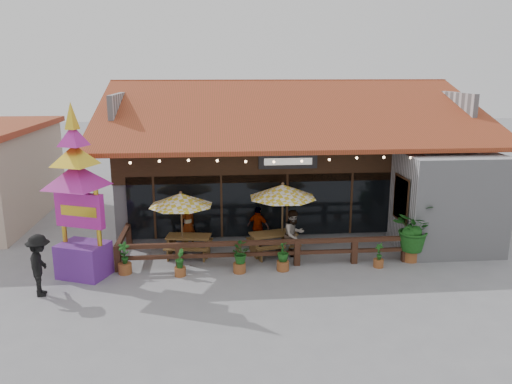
{
  "coord_description": "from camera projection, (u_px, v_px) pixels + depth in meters",
  "views": [
    {
      "loc": [
        -3.34,
        -16.32,
        6.51
      ],
      "look_at": [
        -1.72,
        1.5,
        2.12
      ],
      "focal_mm": 35.0,
      "sensor_mm": 36.0,
      "label": 1
    }
  ],
  "objects": [
    {
      "name": "planter_d",
      "position": [
        283.0,
        257.0,
        16.54
      ],
      "size": [
        0.54,
        0.54,
        1.01
      ],
      "color": "brown",
      "rests_on": "ground"
    },
    {
      "name": "patio_railing",
      "position": [
        245.0,
        247.0,
        17.03
      ],
      "size": [
        10.0,
        2.6,
        0.92
      ],
      "color": "#452618",
      "rests_on": "ground"
    },
    {
      "name": "umbrella_right",
      "position": [
        283.0,
        191.0,
        17.8
      ],
      "size": [
        3.18,
        3.18,
        2.63
      ],
      "color": "brown",
      "rests_on": "ground"
    },
    {
      "name": "diner_c",
      "position": [
        258.0,
        227.0,
        18.8
      ],
      "size": [
        0.95,
        0.8,
        1.53
      ],
      "primitive_type": "imported",
      "rotation": [
        0.0,
        0.0,
        2.57
      ],
      "color": "#351E11",
      "rests_on": "ground"
    },
    {
      "name": "planter_c",
      "position": [
        239.0,
        256.0,
        16.34
      ],
      "size": [
        0.8,
        0.81,
        1.02
      ],
      "color": "brown",
      "rests_on": "ground"
    },
    {
      "name": "picnic_table_right",
      "position": [
        273.0,
        240.0,
        18.04
      ],
      "size": [
        1.92,
        1.75,
        0.79
      ],
      "color": "brown",
      "rests_on": "ground"
    },
    {
      "name": "tropical_plant",
      "position": [
        412.0,
        229.0,
        17.2
      ],
      "size": [
        1.87,
        1.93,
        2.05
      ],
      "color": "brown",
      "rests_on": "ground"
    },
    {
      "name": "planter_e",
      "position": [
        379.0,
        257.0,
        16.84
      ],
      "size": [
        0.34,
        0.36,
        0.84
      ],
      "color": "brown",
      "rests_on": "ground"
    },
    {
      "name": "pedestrian",
      "position": [
        40.0,
        265.0,
        14.62
      ],
      "size": [
        0.89,
        1.31,
        1.87
      ],
      "primitive_type": "imported",
      "rotation": [
        0.0,
        0.0,
        1.75
      ],
      "color": "black",
      "rests_on": "ground"
    },
    {
      "name": "thai_sign_tower",
      "position": [
        77.0,
        180.0,
        15.45
      ],
      "size": [
        2.9,
        2.9,
        6.01
      ],
      "color": "#61268E",
      "rests_on": "ground"
    },
    {
      "name": "picnic_table_left",
      "position": [
        189.0,
        242.0,
        17.87
      ],
      "size": [
        1.74,
        1.56,
        0.75
      ],
      "color": "brown",
      "rests_on": "ground"
    },
    {
      "name": "umbrella_left",
      "position": [
        181.0,
        200.0,
        17.35
      ],
      "size": [
        2.86,
        2.86,
        2.42
      ],
      "color": "brown",
      "rests_on": "ground"
    },
    {
      "name": "planter_b",
      "position": [
        180.0,
        264.0,
        16.12
      ],
      "size": [
        0.37,
        0.37,
        0.9
      ],
      "color": "brown",
      "rests_on": "ground"
    },
    {
      "name": "restaurant_building",
      "position": [
        288.0,
        164.0,
        23.52
      ],
      "size": [
        15.5,
        14.73,
        6.09
      ],
      "color": "#B2B2B8",
      "rests_on": "ground"
    },
    {
      "name": "planter_a",
      "position": [
        125.0,
        260.0,
        16.29
      ],
      "size": [
        0.44,
        0.44,
        1.08
      ],
      "color": "brown",
      "rests_on": "ground"
    },
    {
      "name": "diner_a",
      "position": [
        188.0,
        225.0,
        18.38
      ],
      "size": [
        0.8,
        0.8,
        1.87
      ],
      "primitive_type": "imported",
      "rotation": [
        0.0,
        0.0,
        3.9
      ],
      "color": "#351E11",
      "rests_on": "ground"
    },
    {
      "name": "diner_b",
      "position": [
        294.0,
        235.0,
        17.47
      ],
      "size": [
        1.09,
        1.02,
        1.78
      ],
      "primitive_type": "imported",
      "rotation": [
        0.0,
        0.0,
        0.53
      ],
      "color": "#351E11",
      "rests_on": "ground"
    },
    {
      "name": "ground",
      "position": [
        308.0,
        259.0,
        17.63
      ],
      "size": [
        100.0,
        100.0,
        0.0
      ],
      "primitive_type": "plane",
      "color": "gray",
      "rests_on": "ground"
    }
  ]
}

